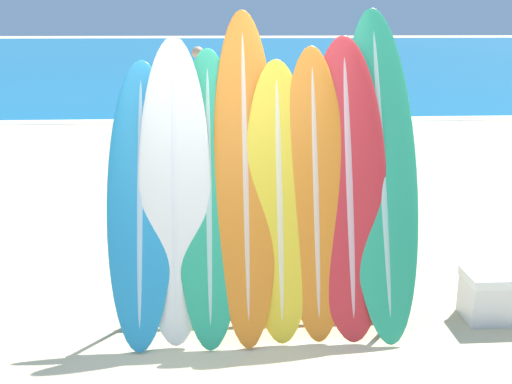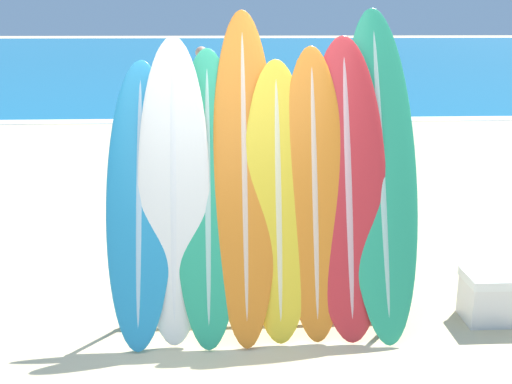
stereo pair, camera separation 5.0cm
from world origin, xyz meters
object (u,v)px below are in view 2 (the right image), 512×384
object	(u,v)px
person_near_water	(202,88)
surfboard_slot_6	(348,185)
surfboard_slot_1	(174,188)
person_far_left	(373,130)
surfboard_slot_2	(208,193)
surfboard_slot_4	(278,199)
surfboard_slot_0	(140,201)
surfboard_slot_7	(381,169)
cooler_box	(494,297)
surfboard_rack	(261,271)
person_mid_beach	(186,140)
surfboard_slot_3	(244,172)
surfboard_slot_5	(314,191)

from	to	relation	value
person_near_water	surfboard_slot_6	bearing A→B (deg)	-163.95
surfboard_slot_1	person_far_left	bearing A→B (deg)	54.07
surfboard_slot_2	surfboard_slot_4	size ratio (longest dim) A/B	1.04
surfboard_slot_0	surfboard_slot_4	size ratio (longest dim) A/B	1.00
surfboard_slot_1	surfboard_slot_0	bearing A→B (deg)	-177.80
surfboard_slot_7	surfboard_slot_6	bearing A→B (deg)	-164.72
surfboard_slot_0	surfboard_slot_6	bearing A→B (deg)	0.71
surfboard_slot_7	cooler_box	distance (m)	1.35
surfboard_rack	surfboard_slot_7	size ratio (longest dim) A/B	0.91
surfboard_slot_2	cooler_box	distance (m)	2.36
surfboard_slot_7	person_mid_beach	size ratio (longest dim) A/B	1.47
surfboard_slot_1	surfboard_slot_3	xyz separation A→B (m)	(0.52, 0.06, 0.10)
surfboard_rack	cooler_box	world-z (taller)	surfboard_rack
surfboard_rack	surfboard_slot_7	bearing A→B (deg)	9.46
surfboard_slot_6	surfboard_slot_0	bearing A→B (deg)	-179.29
surfboard_slot_7	person_far_left	world-z (taller)	surfboard_slot_7
surfboard_slot_1	cooler_box	xyz separation A→B (m)	(2.45, -0.10, -0.88)
surfboard_slot_0	cooler_box	distance (m)	2.82
surfboard_slot_1	person_near_water	world-z (taller)	surfboard_slot_1
surfboard_slot_5	surfboard_slot_7	size ratio (longest dim) A/B	0.88
surfboard_rack	surfboard_slot_6	world-z (taller)	surfboard_slot_6
person_far_left	surfboard_slot_6	bearing A→B (deg)	146.09
surfboard_rack	person_far_left	bearing A→B (deg)	63.27
surfboard_slot_1	person_near_water	xyz separation A→B (m)	(-0.08, 7.57, -0.12)
cooler_box	surfboard_rack	bearing A→B (deg)	179.19
surfboard_slot_3	surfboard_slot_7	bearing A→B (deg)	0.89
surfboard_slot_0	surfboard_slot_3	xyz separation A→B (m)	(0.77, 0.07, 0.19)
surfboard_slot_5	person_mid_beach	size ratio (longest dim) A/B	1.30
surfboard_slot_3	cooler_box	world-z (taller)	surfboard_slot_3
surfboard_slot_5	surfboard_slot_6	bearing A→B (deg)	5.29
surfboard_slot_7	surfboard_slot_5	bearing A→B (deg)	-169.57
surfboard_slot_5	person_far_left	bearing A→B (deg)	69.00
surfboard_slot_6	cooler_box	bearing A→B (deg)	-5.20
surfboard_slot_6	person_near_water	bearing A→B (deg)	100.23
surfboard_slot_2	surfboard_slot_7	xyz separation A→B (m)	(1.30, 0.07, 0.15)
surfboard_rack	person_mid_beach	distance (m)	3.03
surfboard_slot_4	person_near_water	size ratio (longest dim) A/B	1.13
surfboard_slot_7	surfboard_slot_0	bearing A→B (deg)	-177.14
surfboard_slot_7	cooler_box	bearing A→B (deg)	-11.05
surfboard_slot_1	surfboard_slot_6	world-z (taller)	surfboard_slot_6
surfboard_rack	cooler_box	distance (m)	1.83
surfboard_slot_2	person_near_water	distance (m)	7.57
surfboard_slot_6	surfboard_slot_4	bearing A→B (deg)	-175.87
surfboard_slot_2	surfboard_slot_3	world-z (taller)	surfboard_slot_3
surfboard_slot_1	surfboard_slot_7	distance (m)	1.55
surfboard_slot_2	surfboard_slot_3	size ratio (longest dim) A/B	0.88
surfboard_rack	person_near_water	bearing A→B (deg)	95.35
surfboard_rack	surfboard_slot_3	size ratio (longest dim) A/B	0.91
person_far_left	cooler_box	world-z (taller)	person_far_left
surfboard_slot_5	surfboard_slot_4	bearing A→B (deg)	-176.95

